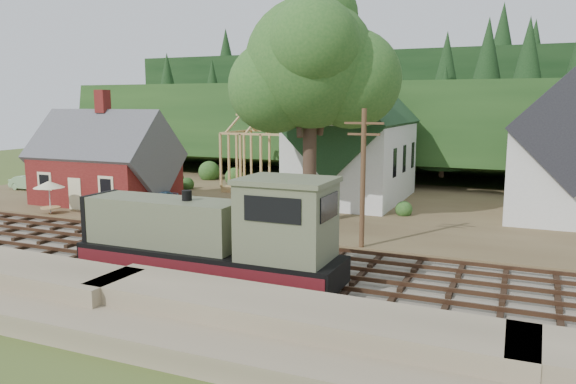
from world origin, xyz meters
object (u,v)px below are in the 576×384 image
at_px(patio_set, 49,186).
at_px(locomotive, 216,239).
at_px(car_blue, 159,199).
at_px(car_green, 30,183).

bearing_deg(patio_set, locomotive, -24.13).
xyz_separation_m(locomotive, car_blue, (-13.23, 13.72, -1.27)).
bearing_deg(car_green, car_blue, -97.80).
bearing_deg(car_green, patio_set, -125.48).
relative_size(car_blue, car_green, 0.91).
distance_m(car_green, patio_set, 13.03).
distance_m(locomotive, patio_set, 20.80).
xyz_separation_m(locomotive, car_green, (-29.44, 16.16, -1.23)).
bearing_deg(car_blue, patio_set, -135.45).
relative_size(locomotive, car_green, 3.10).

